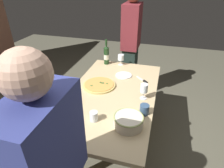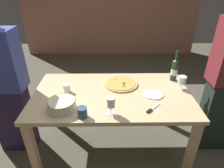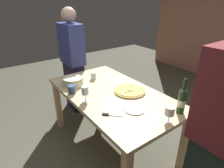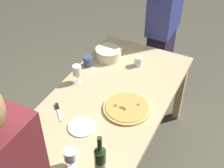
{
  "view_description": "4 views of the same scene",
  "coord_description": "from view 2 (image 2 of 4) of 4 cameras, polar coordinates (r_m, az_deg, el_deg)",
  "views": [
    {
      "loc": [
        -1.62,
        -0.46,
        1.84
      ],
      "look_at": [
        0.0,
        0.0,
        0.86
      ],
      "focal_mm": 30.47,
      "sensor_mm": 36.0,
      "label": 1
    },
    {
      "loc": [
        -0.02,
        -1.66,
        1.8
      ],
      "look_at": [
        0.0,
        0.0,
        0.86
      ],
      "focal_mm": 30.93,
      "sensor_mm": 36.0,
      "label": 2
    },
    {
      "loc": [
        1.53,
        -1.1,
        1.74
      ],
      "look_at": [
        0.0,
        0.0,
        0.86
      ],
      "focal_mm": 30.05,
      "sensor_mm": 36.0,
      "label": 3
    },
    {
      "loc": [
        1.65,
        0.84,
        2.39
      ],
      "look_at": [
        0.0,
        0.0,
        0.86
      ],
      "focal_mm": 49.13,
      "sensor_mm": 36.0,
      "label": 4
    }
  ],
  "objects": [
    {
      "name": "person_guest_left",
      "position": [
        2.24,
        -29.24,
        -0.69
      ],
      "size": [
        0.44,
        0.24,
        1.61
      ],
      "rotation": [
        0.0,
        0.0,
        -0.03
      ],
      "color": "#281D3B",
      "rests_on": "ground"
    },
    {
      "name": "pizza",
      "position": [
        2.11,
        2.64,
        0.14
      ],
      "size": [
        0.37,
        0.37,
        0.03
      ],
      "color": "#D4B968",
      "rests_on": "dining_table"
    },
    {
      "name": "side_plate",
      "position": [
        1.98,
        12.13,
        -2.96
      ],
      "size": [
        0.2,
        0.2,
        0.01
      ],
      "primitive_type": "cylinder",
      "color": "white",
      "rests_on": "dining_table"
    },
    {
      "name": "wine_bottle",
      "position": [
        2.26,
        17.98,
        4.12
      ],
      "size": [
        0.07,
        0.07,
        0.35
      ],
      "color": "#1C391A",
      "rests_on": "dining_table"
    },
    {
      "name": "cup_ceramic",
      "position": [
        1.65,
        -8.78,
        -8.29
      ],
      "size": [
        0.08,
        0.08,
        0.09
      ],
      "primitive_type": "cylinder",
      "color": "#355171",
      "rests_on": "dining_table"
    },
    {
      "name": "ground_plane",
      "position": [
        2.45,
        0.0,
        -17.76
      ],
      "size": [
        8.0,
        8.0,
        0.0
      ],
      "primitive_type": "plane",
      "color": "#535141"
    },
    {
      "name": "dining_table",
      "position": [
        2.01,
        0.0,
        -4.96
      ],
      "size": [
        1.6,
        0.9,
        0.75
      ],
      "color": "#CFB483",
      "rests_on": "ground"
    },
    {
      "name": "pizza_knife",
      "position": [
        1.77,
        11.65,
        -7.31
      ],
      "size": [
        0.15,
        0.15,
        0.02
      ],
      "color": "silver",
      "rests_on": "dining_table"
    },
    {
      "name": "wine_glass_by_bottle",
      "position": [
        1.63,
        -0.32,
        -5.65
      ],
      "size": [
        0.07,
        0.07,
        0.16
      ],
      "color": "white",
      "rests_on": "dining_table"
    },
    {
      "name": "serving_bowl",
      "position": [
        1.76,
        -14.6,
        -5.9
      ],
      "size": [
        0.25,
        0.25,
        0.1
      ],
      "color": "silver",
      "rests_on": "dining_table"
    },
    {
      "name": "brick_wall_back",
      "position": [
        4.9,
        -0.48,
        22.56
      ],
      "size": [
        4.2,
        0.16,
        2.41
      ],
      "primitive_type": "cube",
      "color": "#B2745A",
      "rests_on": "ground"
    },
    {
      "name": "cup_amber",
      "position": [
        2.01,
        -13.2,
        -1.23
      ],
      "size": [
        0.07,
        0.07,
        0.09
      ],
      "primitive_type": "cylinder",
      "color": "white",
      "rests_on": "dining_table"
    },
    {
      "name": "wine_glass_near_pizza",
      "position": [
        2.12,
        20.01,
        1.09
      ],
      "size": [
        0.08,
        0.08,
        0.14
      ],
      "color": "white",
      "rests_on": "dining_table"
    }
  ]
}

